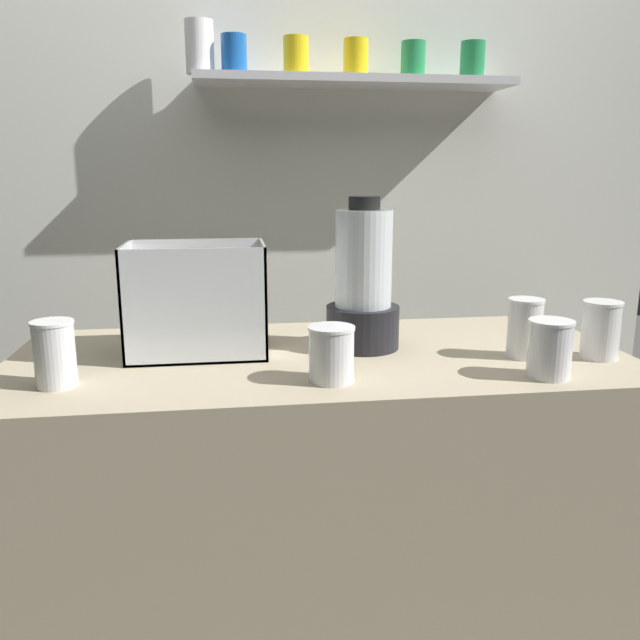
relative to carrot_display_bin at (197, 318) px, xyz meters
The scene contains 9 objects.
counter 0.60m from the carrot_display_bin, 10.85° to the right, with size 1.40×0.64×0.90m, color tan.
back_wall_unit 0.82m from the carrot_display_bin, 68.47° to the left, with size 2.60×0.24×2.50m.
carrot_display_bin is the anchor object (origin of this frame).
blender_pitcher 0.39m from the carrot_display_bin, ahead, with size 0.17×0.17×0.35m.
juice_cup_carrot_far_left 0.33m from the carrot_display_bin, 141.78° to the right, with size 0.08×0.08×0.13m.
juice_cup_orange_left 0.37m from the carrot_display_bin, 42.68° to the right, with size 0.09×0.09×0.11m.
juice_cup_carrot_middle 0.77m from the carrot_display_bin, 21.88° to the right, with size 0.09×0.09×0.12m.
juice_cup_orange_right 0.74m from the carrot_display_bin, 10.90° to the right, with size 0.08×0.08×0.13m.
juice_cup_pomegranate_far_right 0.91m from the carrot_display_bin, 10.80° to the right, with size 0.09×0.09×0.13m.
Camera 1 is at (-0.20, -1.41, 1.31)m, focal length 36.19 mm.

